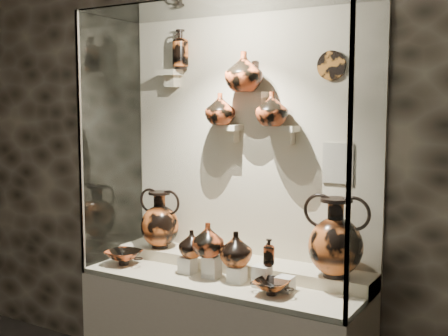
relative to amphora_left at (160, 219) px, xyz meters
The scene contains 33 objects.
wall_back 0.79m from the amphora_left, 17.67° to the left, with size 5.00×0.02×3.20m, color black.
front_tier 0.65m from the amphora_left, 13.65° to the right, with size 1.68×0.58×0.03m, color beige.
rear_tier 0.62m from the amphora_left, ahead, with size 1.70×0.25×0.10m, color beige.
back_panel 0.79m from the amphora_left, 17.21° to the left, with size 1.70×0.03×1.60m, color beige.
glass_front 0.88m from the amphora_left, 37.31° to the right, with size 1.70×0.01×1.60m, color white.
glass_left 0.60m from the amphora_left, 153.36° to the right, with size 0.01×0.60×1.60m, color white.
glass_right 1.51m from the amphora_left, ahead, with size 0.01×0.60×1.60m, color white.
glass_top 1.43m from the amphora_left, 13.65° to the right, with size 1.70×0.60×0.01m, color white.
frame_post_left 0.72m from the amphora_left, 122.22° to the right, with size 0.02×0.02×1.60m, color gray.
frame_post_right 1.56m from the amphora_left, 16.90° to the right, with size 0.02×0.02×1.60m, color gray.
pedestal_a 0.45m from the amphora_left, 28.30° to the right, with size 0.09×0.09×0.10m, color silver.
pedestal_b 0.59m from the amphora_left, 19.92° to the right, with size 0.09×0.09×0.13m, color silver.
pedestal_c 0.75m from the amphora_left, 15.28° to the right, with size 0.09×0.09×0.09m, color silver.
pedestal_d 0.89m from the amphora_left, 12.50° to the right, with size 0.09×0.09×0.12m, color silver.
pedestal_e 1.03m from the amphora_left, 10.78° to the right, with size 0.09×0.09×0.08m, color silver.
bracket_ul 0.97m from the amphora_left, 78.86° to the left, with size 0.14×0.12×0.04m, color beige.
bracket_ca 0.78m from the amphora_left, 12.19° to the left, with size 0.14×0.12×0.04m, color beige.
bracket_cb 1.06m from the amphora_left, ahead, with size 0.10×0.12×0.04m, color beige.
bracket_cc 1.05m from the amphora_left, ahead, with size 0.14×0.12×0.04m, color beige.
amphora_left is the anchor object (origin of this frame).
amphora_right 1.21m from the amphora_left, ahead, with size 0.35×0.35×0.44m, color #B85523, non-canonical shape.
jug_a 0.42m from the amphora_left, 25.58° to the right, with size 0.16×0.16×0.16m, color #B85523.
jug_b 0.54m from the amphora_left, 22.01° to the right, with size 0.19×0.19×0.20m, color #B0441F.
jug_c 0.70m from the amphora_left, 14.44° to the right, with size 0.19×0.19×0.20m, color #B85523.
lekythos_small 0.90m from the amphora_left, 11.10° to the right, with size 0.08×0.08×0.17m, color #B0441F, non-canonical shape.
kylix_left 0.34m from the amphora_left, 112.58° to the right, with size 0.28×0.24×0.11m, color #B0441F, non-canonical shape.
kylix_right 1.02m from the amphora_left, 16.57° to the right, with size 0.24×0.20×0.10m, color #B85523, non-canonical shape.
lekythos_tall 1.13m from the amphora_left, 40.36° to the left, with size 0.11×0.11×0.29m, color #B85523, non-canonical shape.
ovoid_vase_a 0.85m from the amphora_left, ahead, with size 0.19×0.19×0.20m, color #B0441F.
ovoid_vase_b 1.12m from the amphora_left, ahead, with size 0.23×0.23×0.24m, color #B0441F.
ovoid_vase_c 1.07m from the amphora_left, ahead, with size 0.19×0.19×0.20m, color #B0441F.
wall_plate 1.48m from the amphora_left, ahead, with size 0.17×0.17×0.02m, color #AE6522.
info_placard 1.23m from the amphora_left, ahead, with size 0.17×0.01×0.23m, color beige.
Camera 1 is at (1.64, -0.59, 1.84)m, focal length 45.00 mm.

